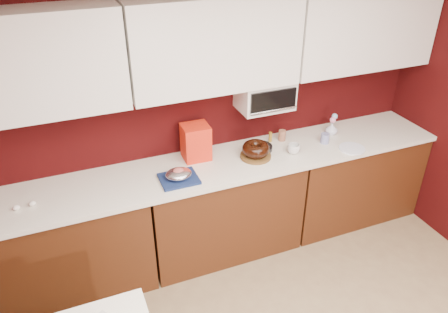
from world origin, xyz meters
TOP-DOWN VIEW (x-y plane):
  - wall_back at (0.00, 2.25)m, footprint 4.00×0.02m
  - base_cabinet_left at (-1.33, 1.94)m, footprint 1.31×0.58m
  - base_cabinet_center at (0.00, 1.94)m, footprint 1.31×0.58m
  - base_cabinet_right at (1.33, 1.94)m, footprint 1.31×0.58m
  - countertop at (0.00, 1.94)m, footprint 4.00×0.62m
  - upper_cabinet_left at (-1.33, 2.08)m, footprint 1.31×0.33m
  - upper_cabinet_center at (0.00, 2.08)m, footprint 1.31×0.33m
  - upper_cabinet_right at (1.33, 2.08)m, footprint 1.31×0.33m
  - toaster_oven at (0.45, 2.10)m, footprint 0.45×0.30m
  - toaster_oven_door at (0.45, 1.94)m, footprint 0.40×0.02m
  - toaster_oven_handle at (0.45, 1.93)m, footprint 0.42×0.02m
  - cake_base at (0.30, 1.92)m, footprint 0.30×0.30m
  - bundt_cake at (0.30, 1.92)m, footprint 0.26×0.26m
  - navy_towel at (-0.40, 1.83)m, footprint 0.29×0.25m
  - foil_ham_nest at (-0.40, 1.83)m, footprint 0.24×0.21m
  - roasted_ham at (-0.40, 1.83)m, footprint 0.10×0.09m
  - pandoro_box at (-0.17, 2.10)m, footprint 0.22×0.20m
  - dark_pan at (0.39, 2.02)m, footprint 0.22×0.22m
  - coffee_mug at (0.63, 1.86)m, footprint 0.12×0.12m
  - blue_jar at (0.98, 1.92)m, footprint 0.08×0.08m
  - flower_vase at (1.12, 2.04)m, footprint 0.10×0.10m
  - flower_pink at (1.12, 2.04)m, footprint 0.06×0.06m
  - flower_blue at (1.15, 2.06)m, footprint 0.05×0.05m
  - china_plate at (1.14, 1.73)m, footprint 0.29×0.29m
  - amber_bottle at (0.54, 2.12)m, footprint 0.04×0.04m
  - paper_cup at (0.65, 2.11)m, footprint 0.08×0.08m
  - egg_left at (-1.57, 1.89)m, footprint 0.05×0.04m
  - egg_right at (-1.46, 1.90)m, footprint 0.06×0.05m

SIDE VIEW (x-z plane):
  - base_cabinet_left at x=-1.33m, z-range 0.00..0.86m
  - base_cabinet_center at x=0.00m, z-range 0.00..0.86m
  - base_cabinet_right at x=1.33m, z-range 0.00..0.86m
  - countertop at x=0.00m, z-range 0.86..0.90m
  - china_plate at x=1.14m, z-range 0.90..0.91m
  - navy_towel at x=-0.40m, z-range 0.90..0.92m
  - cake_base at x=0.30m, z-range 0.90..0.92m
  - dark_pan at x=0.39m, z-range 0.90..0.94m
  - egg_right at x=-1.46m, z-range 0.90..0.94m
  - egg_left at x=-1.57m, z-range 0.90..0.94m
  - blue_jar at x=0.98m, z-range 0.90..0.99m
  - amber_bottle at x=0.54m, z-range 0.90..0.99m
  - paper_cup at x=0.65m, z-range 0.90..1.00m
  - coffee_mug at x=0.63m, z-range 0.90..1.00m
  - foil_ham_nest at x=-0.40m, z-range 0.92..0.99m
  - flower_vase at x=1.12m, z-range 0.90..1.03m
  - roasted_ham at x=-0.40m, z-range 0.95..1.01m
  - bundt_cake at x=0.30m, z-range 0.93..1.03m
  - flower_pink at x=1.12m, z-range 1.02..1.08m
  - pandoro_box at x=-0.17m, z-range 0.90..1.20m
  - flower_blue at x=1.15m, z-range 1.04..1.10m
  - wall_back at x=0.00m, z-range 0.00..2.50m
  - toaster_oven_handle at x=0.45m, z-range 1.29..1.31m
  - toaster_oven at x=0.45m, z-range 1.25..1.50m
  - toaster_oven_door at x=0.45m, z-range 1.28..1.47m
  - upper_cabinet_left at x=-1.33m, z-range 1.50..2.20m
  - upper_cabinet_center at x=0.00m, z-range 1.50..2.20m
  - upper_cabinet_right at x=1.33m, z-range 1.50..2.20m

